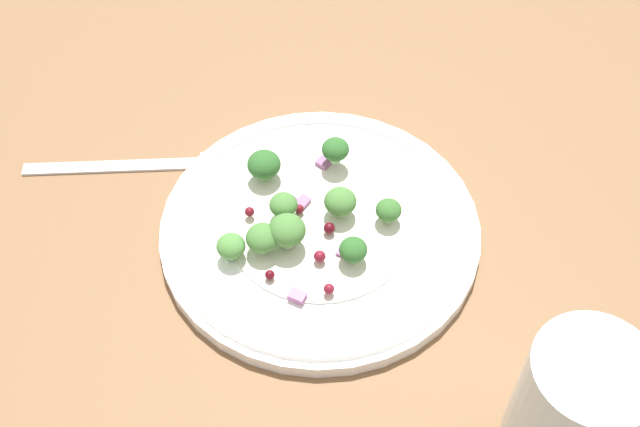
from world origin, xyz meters
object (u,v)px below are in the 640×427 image
at_px(broccoli_floret_2, 282,204).
at_px(fork, 147,164).
at_px(broccoli_floret_0, 340,202).
at_px(water_glass, 576,405).
at_px(broccoli_floret_1, 232,247).
at_px(plate, 320,228).

height_order(broccoli_floret_2, fork, broccoli_floret_2).
height_order(broccoli_floret_0, water_glass, water_glass).
xyz_separation_m(broccoli_floret_2, fork, (-0.13, -0.04, -0.03)).
xyz_separation_m(broccoli_floret_0, broccoli_floret_1, (-0.03, -0.09, -0.00)).
bearing_deg(broccoli_floret_0, fork, -155.00).
bearing_deg(water_glass, fork, -172.24).
bearing_deg(water_glass, broccoli_floret_0, 174.72).
bearing_deg(broccoli_floret_1, broccoli_floret_2, 93.55).
bearing_deg(broccoli_floret_2, broccoli_floret_0, 48.55).
relative_size(broccoli_floret_0, water_glass, 0.26).
bearing_deg(plate, broccoli_floret_0, 77.59).
bearing_deg(fork, broccoli_floret_1, -5.99).
bearing_deg(plate, fork, -160.13).
bearing_deg(fork, water_glass, 7.76).
xyz_separation_m(plate, water_glass, (0.23, -0.00, 0.04)).
bearing_deg(broccoli_floret_0, plate, -102.41).
bearing_deg(plate, water_glass, -0.76).
height_order(plate, broccoli_floret_0, broccoli_floret_0).
bearing_deg(broccoli_floret_2, water_glass, 2.89).
relative_size(broccoli_floret_0, broccoli_floret_1, 1.15).
relative_size(broccoli_floret_1, broccoli_floret_2, 1.00).
height_order(fork, water_glass, water_glass).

